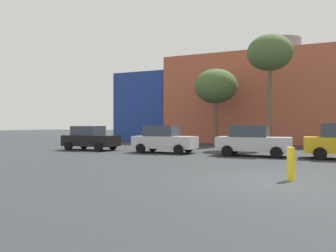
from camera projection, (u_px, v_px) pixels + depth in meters
The scene contains 8 objects.
ground_plane at pixel (268, 182), 10.26m from camera, with size 200.00×200.00×0.00m, color #2D3033.
building_backdrop at pixel (281, 102), 34.93m from camera, with size 35.38×11.41×10.88m.
parked_car_0 at pixel (90, 138), 23.59m from camera, with size 4.00×1.96×1.73m.
parked_car_1 at pixel (164, 139), 21.27m from camera, with size 4.04×1.98×1.75m.
parked_car_2 at pixel (252, 141), 19.04m from camera, with size 4.15×2.03×1.80m.
bare_tree_0 at pixel (270, 54), 25.31m from camera, with size 3.46×3.46×8.79m.
bare_tree_1 at pixel (216, 87), 28.94m from camera, with size 3.79×3.79×6.75m.
bollard_yellow_0 at pixel (291, 164), 10.57m from camera, with size 0.24×0.24×1.07m, color yellow.
Camera 1 is at (1.22, -10.65, 1.77)m, focal length 35.13 mm.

